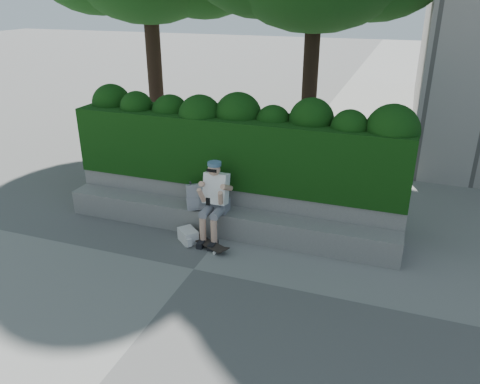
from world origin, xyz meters
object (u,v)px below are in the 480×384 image
at_px(person, 215,198).
at_px(skateboard, 207,243).
at_px(backpack_plaid, 195,197).
at_px(backpack_ground, 188,236).

xyz_separation_m(person, skateboard, (-0.01, -0.36, -0.68)).
distance_m(person, skateboard, 0.77).
relative_size(backpack_plaid, backpack_ground, 1.26).
bearing_deg(skateboard, backpack_plaid, 155.98).
bearing_deg(backpack_ground, person, 78.85).
xyz_separation_m(person, backpack_ground, (-0.38, -0.31, -0.64)).
height_order(skateboard, backpack_plaid, backpack_plaid).
bearing_deg(person, backpack_plaid, 168.46).
relative_size(skateboard, backpack_ground, 2.32).
distance_m(person, backpack_ground, 0.80).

